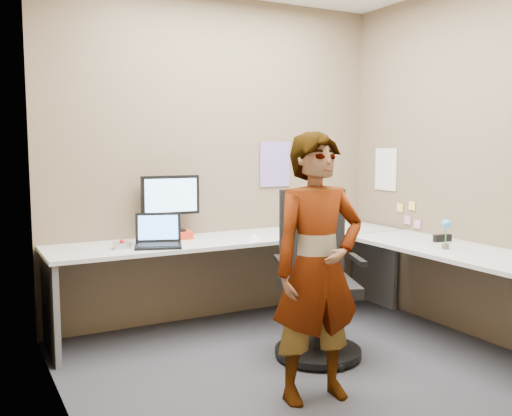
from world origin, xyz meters
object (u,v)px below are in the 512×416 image
desk (321,262)px  office_chair (316,290)px  monitor (171,198)px  person (318,268)px

desk → office_chair: office_chair is taller
desk → monitor: bearing=139.4°
desk → monitor: 1.29m
office_chair → desk: bearing=71.7°
desk → office_chair: 0.37m
monitor → office_chair: 1.38m
person → desk: bearing=59.2°
desk → person: (-0.61, -0.85, 0.19)m
monitor → person: person is taller
monitor → office_chair: (0.69, -1.04, -0.59)m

